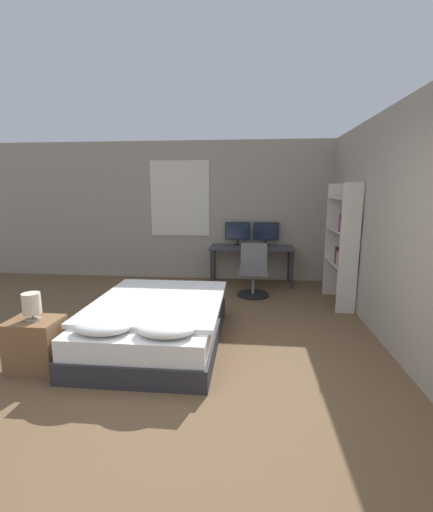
% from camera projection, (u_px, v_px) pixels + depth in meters
% --- Properties ---
extents(ground_plane, '(20.00, 20.00, 0.00)m').
position_uv_depth(ground_plane, '(184.00, 406.00, 2.84)').
color(ground_plane, brown).
extents(wall_back, '(12.00, 0.08, 2.70)m').
position_uv_depth(wall_back, '(223.00, 211.00, 6.72)').
color(wall_back, '#9E9384').
rests_on(wall_back, ground_plane).
extents(wall_side_right, '(0.06, 12.00, 2.70)m').
position_uv_depth(wall_side_right, '(391.00, 228.00, 3.85)').
color(wall_side_right, '#9E9384').
rests_on(wall_side_right, ground_plane).
extents(bed, '(1.49, 2.06, 0.56)m').
position_uv_depth(bed, '(157.00, 322.00, 3.99)').
color(bed, '#2D2D33').
rests_on(bed, ground_plane).
extents(nightstand, '(0.49, 0.37, 0.52)m').
position_uv_depth(nightstand, '(36.00, 345.00, 3.38)').
color(nightstand, brown).
rests_on(nightstand, ground_plane).
extents(bedside_lamp, '(0.17, 0.17, 0.27)m').
position_uv_depth(bedside_lamp, '(32.00, 304.00, 3.31)').
color(bedside_lamp, gray).
rests_on(bedside_lamp, nightstand).
extents(desk, '(1.56, 0.64, 0.72)m').
position_uv_depth(desk, '(251.00, 251.00, 6.42)').
color(desk, '#38383D').
rests_on(desk, ground_plane).
extents(monitor_left, '(0.49, 0.16, 0.44)m').
position_uv_depth(monitor_left, '(238.00, 232.00, 6.60)').
color(monitor_left, black).
rests_on(monitor_left, desk).
extents(monitor_right, '(0.49, 0.16, 0.44)m').
position_uv_depth(monitor_right, '(266.00, 232.00, 6.55)').
color(monitor_right, black).
rests_on(monitor_right, desk).
extents(keyboard, '(0.37, 0.13, 0.02)m').
position_uv_depth(keyboard, '(252.00, 248.00, 6.20)').
color(keyboard, black).
rests_on(keyboard, desk).
extents(computer_mouse, '(0.07, 0.05, 0.04)m').
position_uv_depth(computer_mouse, '(267.00, 248.00, 6.17)').
color(computer_mouse, black).
rests_on(computer_mouse, desk).
extents(office_chair, '(0.52, 0.52, 0.93)m').
position_uv_depth(office_chair, '(253.00, 275.00, 5.69)').
color(office_chair, black).
rests_on(office_chair, ground_plane).
extents(bookshelf, '(0.27, 0.94, 1.87)m').
position_uv_depth(bookshelf, '(343.00, 241.00, 5.14)').
color(bookshelf, beige).
rests_on(bookshelf, ground_plane).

